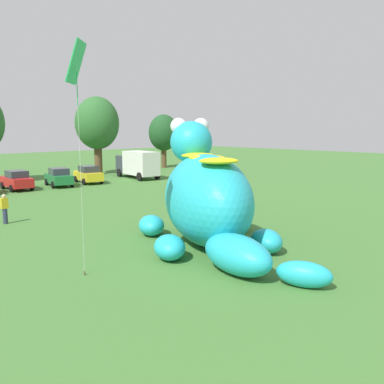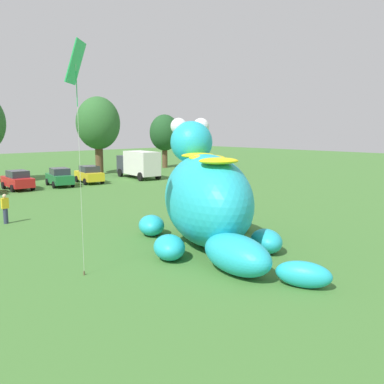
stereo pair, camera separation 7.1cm
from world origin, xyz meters
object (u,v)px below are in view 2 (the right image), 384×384
object	(u,v)px
car_yellow	(89,174)
tethered_flying_kite	(76,66)
giant_inflatable_creature	(207,198)
spectator_mid_field	(5,209)
box_truck	(139,164)
car_green	(60,177)
car_red	(18,180)

from	to	relation	value
car_yellow	tethered_flying_kite	xyz separation A→B (m)	(-13.72, -23.45, 6.66)
giant_inflatable_creature	car_yellow	world-z (taller)	giant_inflatable_creature
car_yellow	spectator_mid_field	size ratio (longest dim) A/B	2.54
spectator_mid_field	box_truck	bearing A→B (deg)	34.05
box_truck	spectator_mid_field	bearing A→B (deg)	-145.95
car_green	spectator_mid_field	bearing A→B (deg)	-127.03
car_green	car_yellow	bearing A→B (deg)	2.27
spectator_mid_field	car_yellow	bearing A→B (deg)	45.09
giant_inflatable_creature	spectator_mid_field	size ratio (longest dim) A/B	6.80
car_red	box_truck	bearing A→B (deg)	-1.72
car_red	car_yellow	size ratio (longest dim) A/B	0.97
car_green	tethered_flying_kite	world-z (taller)	tethered_flying_kite
car_green	giant_inflatable_creature	bearing A→B (deg)	-99.92
car_yellow	box_truck	size ratio (longest dim) A/B	0.66
spectator_mid_field	tethered_flying_kite	size ratio (longest dim) A/B	0.20
box_truck	car_red	bearing A→B (deg)	178.28
giant_inflatable_creature	tethered_flying_kite	world-z (taller)	tethered_flying_kite
car_red	tethered_flying_kite	bearing A→B (deg)	-105.91
car_red	spectator_mid_field	distance (m)	14.22
car_red	box_truck	world-z (taller)	box_truck
car_yellow	spectator_mid_field	xyz separation A→B (m)	(-12.67, -12.71, -0.01)
giant_inflatable_creature	box_truck	xyz separation A→B (m)	(13.29, 23.45, -0.58)
car_green	spectator_mid_field	world-z (taller)	car_green
car_red	tethered_flying_kite	size ratio (longest dim) A/B	0.50
car_green	car_yellow	distance (m)	3.18
car_yellow	spectator_mid_field	distance (m)	17.95
car_red	car_green	size ratio (longest dim) A/B	0.96
giant_inflatable_creature	car_red	distance (m)	23.88
car_red	spectator_mid_field	xyz separation A→B (m)	(-5.73, -13.01, -0.01)
car_red	car_yellow	xyz separation A→B (m)	(6.94, -0.30, 0.00)
car_green	spectator_mid_field	xyz separation A→B (m)	(-9.49, -12.58, -0.01)
car_yellow	box_truck	distance (m)	6.06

